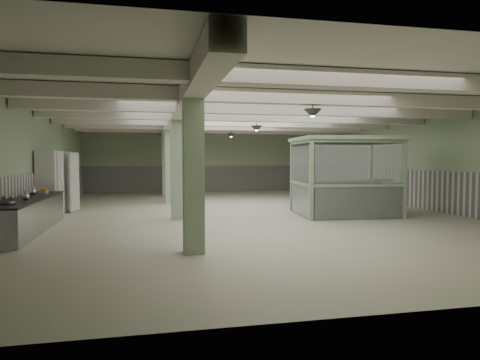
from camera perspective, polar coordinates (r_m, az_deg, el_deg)
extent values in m
plane|color=beige|center=(15.33, 0.85, -4.44)|extent=(20.00, 20.00, 0.00)
cube|color=white|center=(15.29, 0.86, 9.07)|extent=(14.00, 20.00, 0.02)
cube|color=#93A584|center=(25.05, -4.27, 2.57)|extent=(14.00, 0.02, 3.60)
cube|color=#93A584|center=(5.90, 23.16, 0.97)|extent=(14.00, 0.02, 3.60)
cube|color=#93A584|center=(15.25, -25.74, 2.01)|extent=(0.02, 20.00, 3.60)
cube|color=#93A584|center=(18.10, 23.02, 2.18)|extent=(0.02, 20.00, 3.60)
cube|color=silver|center=(15.29, -25.56, -1.92)|extent=(0.05, 19.90, 1.50)
cube|color=silver|center=(18.13, 22.88, -1.14)|extent=(0.05, 19.90, 1.50)
cube|color=silver|center=(25.05, -4.26, 0.17)|extent=(13.90, 0.05, 1.50)
cube|color=silver|center=(14.91, -8.65, 8.34)|extent=(0.45, 19.90, 0.40)
cube|color=silver|center=(8.19, 13.00, 13.02)|extent=(13.90, 0.35, 0.32)
cube|color=silver|center=(10.49, 7.10, 10.85)|extent=(13.90, 0.35, 0.32)
cube|color=silver|center=(12.86, 3.39, 9.41)|extent=(13.90, 0.35, 0.32)
cube|color=silver|center=(15.27, 0.86, 8.40)|extent=(13.90, 0.35, 0.32)
cube|color=silver|center=(17.70, -0.97, 7.65)|extent=(13.90, 0.35, 0.32)
cube|color=silver|center=(20.16, -2.35, 7.08)|extent=(13.90, 0.35, 0.32)
cube|color=silver|center=(22.62, -3.42, 6.64)|extent=(13.90, 0.35, 0.32)
cube|color=#A1BA96|center=(8.86, -6.24, 1.79)|extent=(0.42, 0.42, 3.60)
cube|color=#A1BA96|center=(13.85, -8.35, 2.21)|extent=(0.42, 0.42, 3.60)
cube|color=#A1BA96|center=(18.84, -9.34, 2.40)|extent=(0.42, 0.42, 3.60)
cube|color=#A1BA96|center=(22.83, -9.82, 2.49)|extent=(0.42, 0.42, 3.60)
cone|color=#2C382A|center=(10.61, 9.67, 8.72)|extent=(0.44, 0.44, 0.22)
cone|color=#2C382A|center=(15.84, 2.23, 6.86)|extent=(0.44, 0.44, 0.22)
cone|color=#2C382A|center=(20.71, -1.21, 5.95)|extent=(0.44, 0.44, 0.22)
cube|color=#ABABAF|center=(12.72, -26.33, -4.28)|extent=(0.82, 4.91, 0.88)
cube|color=black|center=(12.68, -26.38, -2.26)|extent=(0.86, 4.95, 0.04)
cylinder|color=#B2B2B7|center=(14.12, -24.65, -1.50)|extent=(0.31, 0.31, 0.09)
cube|color=silver|center=(16.17, -23.65, -0.33)|extent=(0.61, 2.44, 2.23)
cube|color=silver|center=(15.56, -22.85, -0.43)|extent=(0.06, 0.91, 2.13)
cube|color=silver|center=(16.73, -21.67, -0.18)|extent=(0.20, 0.91, 2.13)
cube|color=silver|center=(15.55, -22.71, -0.43)|extent=(0.02, 0.05, 0.30)
cube|color=silver|center=(16.65, -22.00, -0.20)|extent=(0.02, 0.05, 0.30)
cube|color=#8BA584|center=(13.56, 9.50, -0.01)|extent=(0.13, 0.13, 2.56)
cube|color=#8BA584|center=(16.04, 6.95, 0.47)|extent=(0.13, 0.13, 2.56)
cube|color=#8BA584|center=(14.72, 21.08, 0.07)|extent=(0.13, 0.13, 2.56)
cube|color=#8BA584|center=(17.03, 17.06, 0.51)|extent=(0.13, 0.13, 2.56)
cube|color=#8BA584|center=(15.26, 13.77, 5.32)|extent=(3.58, 3.11, 0.12)
cube|color=silver|center=(14.12, 15.49, -2.94)|extent=(2.87, 0.33, 1.05)
cube|color=silver|center=(14.05, 15.56, 2.06)|extent=(2.87, 0.33, 1.22)
cube|color=silver|center=(16.51, 12.13, -2.05)|extent=(2.87, 0.33, 1.05)
cube|color=silver|center=(16.45, 12.18, 2.22)|extent=(2.87, 0.33, 1.22)
cube|color=silver|center=(14.85, 8.10, -2.57)|extent=(0.28, 2.36, 1.05)
cube|color=silver|center=(14.78, 8.13, 2.18)|extent=(0.28, 2.36, 1.22)
cube|color=silver|center=(15.91, 18.88, -2.33)|extent=(0.28, 2.36, 1.05)
cube|color=silver|center=(15.85, 18.96, 2.10)|extent=(0.28, 2.36, 1.22)
cube|color=#55594A|center=(16.43, 18.46, -1.97)|extent=(0.41, 0.57, 1.21)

